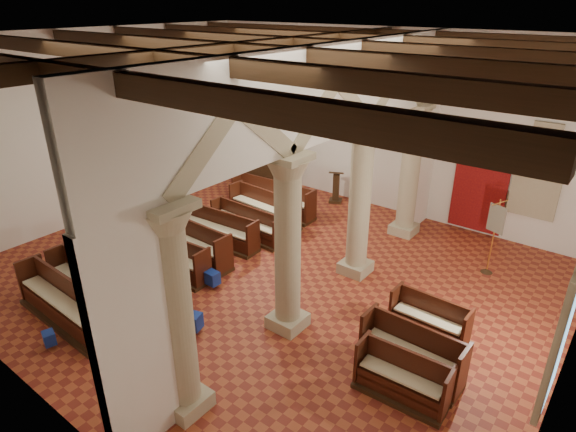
{
  "coord_description": "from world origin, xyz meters",
  "views": [
    {
      "loc": [
        7.24,
        -8.55,
        6.78
      ],
      "look_at": [
        0.27,
        0.5,
        1.6
      ],
      "focal_mm": 30.0,
      "sensor_mm": 36.0,
      "label": 1
    }
  ],
  "objects_px": {
    "pipe_organ": "(270,149)",
    "lectern": "(336,189)",
    "aisle_pew_0": "(401,383)",
    "processional_banner": "(491,247)",
    "nave_pew_0": "(64,308)"
  },
  "relations": [
    {
      "from": "lectern",
      "to": "processional_banner",
      "type": "bearing_deg",
      "value": -40.8
    },
    {
      "from": "pipe_organ",
      "to": "processional_banner",
      "type": "distance_m",
      "value": 9.34
    },
    {
      "from": "lectern",
      "to": "aisle_pew_0",
      "type": "relative_size",
      "value": 0.71
    },
    {
      "from": "aisle_pew_0",
      "to": "processional_banner",
      "type": "bearing_deg",
      "value": 88.86
    },
    {
      "from": "nave_pew_0",
      "to": "aisle_pew_0",
      "type": "height_order",
      "value": "nave_pew_0"
    },
    {
      "from": "processional_banner",
      "to": "pipe_organ",
      "type": "bearing_deg",
      "value": -170.44
    },
    {
      "from": "processional_banner",
      "to": "aisle_pew_0",
      "type": "relative_size",
      "value": 1.22
    },
    {
      "from": "pipe_organ",
      "to": "lectern",
      "type": "bearing_deg",
      "value": -2.86
    },
    {
      "from": "nave_pew_0",
      "to": "aisle_pew_0",
      "type": "relative_size",
      "value": 1.79
    },
    {
      "from": "lectern",
      "to": "aisle_pew_0",
      "type": "xyz_separation_m",
      "value": [
        6.04,
        -7.24,
        -0.18
      ]
    },
    {
      "from": "processional_banner",
      "to": "lectern",
      "type": "bearing_deg",
      "value": -174.9
    },
    {
      "from": "nave_pew_0",
      "to": "pipe_organ",
      "type": "bearing_deg",
      "value": 104.07
    },
    {
      "from": "lectern",
      "to": "aisle_pew_0",
      "type": "bearing_deg",
      "value": -75.12
    },
    {
      "from": "pipe_organ",
      "to": "lectern",
      "type": "relative_size",
      "value": 3.56
    },
    {
      "from": "processional_banner",
      "to": "nave_pew_0",
      "type": "xyz_separation_m",
      "value": [
        -6.96,
        -8.12,
        -0.4
      ]
    }
  ]
}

